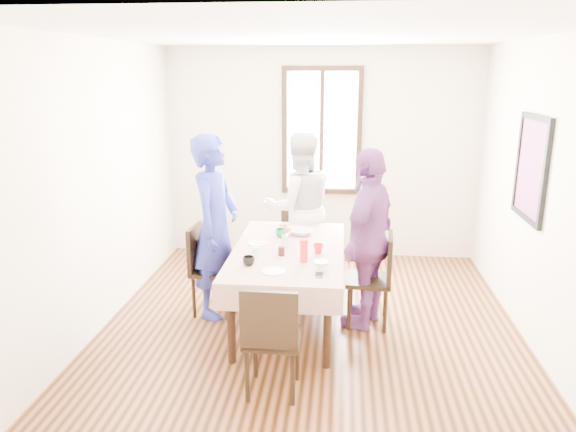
# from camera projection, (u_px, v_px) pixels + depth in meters

# --- Properties ---
(ground) EXTENTS (4.50, 4.50, 0.00)m
(ground) POSITION_uv_depth(u_px,v_px,m) (310.00, 329.00, 5.21)
(ground) COLOR black
(ground) RESTS_ON ground
(back_wall) EXTENTS (4.00, 0.00, 4.00)m
(back_wall) POSITION_uv_depth(u_px,v_px,m) (321.00, 154.00, 7.01)
(back_wall) COLOR beige
(back_wall) RESTS_ON ground
(right_wall) EXTENTS (0.00, 4.50, 4.50)m
(right_wall) POSITION_uv_depth(u_px,v_px,m) (543.00, 197.00, 4.66)
(right_wall) COLOR beige
(right_wall) RESTS_ON ground
(window_frame) EXTENTS (1.02, 0.06, 1.62)m
(window_frame) POSITION_uv_depth(u_px,v_px,m) (322.00, 131.00, 6.91)
(window_frame) COLOR black
(window_frame) RESTS_ON back_wall
(window_pane) EXTENTS (0.90, 0.02, 1.50)m
(window_pane) POSITION_uv_depth(u_px,v_px,m) (322.00, 131.00, 6.92)
(window_pane) COLOR white
(window_pane) RESTS_ON back_wall
(art_poster) EXTENTS (0.04, 0.76, 0.96)m
(art_poster) POSITION_uv_depth(u_px,v_px,m) (532.00, 168.00, 4.89)
(art_poster) COLOR red
(art_poster) RESTS_ON right_wall
(dining_table) EXTENTS (0.92, 1.73, 0.75)m
(dining_table) POSITION_uv_depth(u_px,v_px,m) (289.00, 286.00, 5.26)
(dining_table) COLOR black
(dining_table) RESTS_ON ground
(tablecloth) EXTENTS (1.04, 1.85, 0.01)m
(tablecloth) POSITION_uv_depth(u_px,v_px,m) (289.00, 249.00, 5.16)
(tablecloth) COLOR #5A1208
(tablecloth) RESTS_ON dining_table
(chair_left) EXTENTS (0.45, 0.45, 0.91)m
(chair_left) POSITION_uv_depth(u_px,v_px,m) (214.00, 270.00, 5.47)
(chair_left) COLOR black
(chair_left) RESTS_ON ground
(chair_right) EXTENTS (0.45, 0.45, 0.91)m
(chair_right) POSITION_uv_depth(u_px,v_px,m) (368.00, 280.00, 5.21)
(chair_right) COLOR black
(chair_right) RESTS_ON ground
(chair_far) EXTENTS (0.45, 0.45, 0.91)m
(chair_far) POSITION_uv_depth(u_px,v_px,m) (299.00, 241.00, 6.38)
(chair_far) COLOR black
(chair_far) RESTS_ON ground
(chair_near) EXTENTS (0.43, 0.43, 0.91)m
(chair_near) POSITION_uv_depth(u_px,v_px,m) (273.00, 337.00, 4.10)
(chair_near) COLOR black
(chair_near) RESTS_ON ground
(person_left) EXTENTS (0.54, 0.73, 1.83)m
(person_left) POSITION_uv_depth(u_px,v_px,m) (215.00, 226.00, 5.34)
(person_left) COLOR navy
(person_left) RESTS_ON ground
(person_far) EXTENTS (1.02, 0.91, 1.75)m
(person_far) POSITION_uv_depth(u_px,v_px,m) (299.00, 207.00, 6.25)
(person_far) COLOR beige
(person_far) RESTS_ON ground
(person_right) EXTENTS (0.79, 1.10, 1.74)m
(person_right) POSITION_uv_depth(u_px,v_px,m) (368.00, 239.00, 5.11)
(person_right) COLOR #74397E
(person_right) RESTS_ON ground
(mug_black) EXTENTS (0.13, 0.13, 0.08)m
(mug_black) POSITION_uv_depth(u_px,v_px,m) (249.00, 261.00, 4.71)
(mug_black) COLOR black
(mug_black) RESTS_ON tablecloth
(mug_flag) EXTENTS (0.13, 0.13, 0.09)m
(mug_flag) POSITION_uv_depth(u_px,v_px,m) (318.00, 249.00, 5.02)
(mug_flag) COLOR red
(mug_flag) RESTS_ON tablecloth
(mug_green) EXTENTS (0.12, 0.12, 0.09)m
(mug_green) POSITION_uv_depth(u_px,v_px,m) (281.00, 233.00, 5.50)
(mug_green) COLOR #0C7226
(mug_green) RESTS_ON tablecloth
(serving_bowl) EXTENTS (0.29, 0.29, 0.06)m
(serving_bowl) POSITION_uv_depth(u_px,v_px,m) (301.00, 232.00, 5.59)
(serving_bowl) COLOR white
(serving_bowl) RESTS_ON tablecloth
(juice_carton) EXTENTS (0.07, 0.07, 0.21)m
(juice_carton) POSITION_uv_depth(u_px,v_px,m) (304.00, 251.00, 4.79)
(juice_carton) COLOR red
(juice_carton) RESTS_ON tablecloth
(butter_tub) EXTENTS (0.12, 0.12, 0.06)m
(butter_tub) POSITION_uv_depth(u_px,v_px,m) (321.00, 266.00, 4.62)
(butter_tub) COLOR white
(butter_tub) RESTS_ON tablecloth
(jam_jar) EXTENTS (0.06, 0.06, 0.09)m
(jam_jar) POSITION_uv_depth(u_px,v_px,m) (281.00, 251.00, 4.96)
(jam_jar) COLOR black
(jam_jar) RESTS_ON tablecloth
(drinking_glass) EXTENTS (0.07, 0.07, 0.09)m
(drinking_glass) POSITION_uv_depth(u_px,v_px,m) (255.00, 252.00, 4.92)
(drinking_glass) COLOR silver
(drinking_glass) RESTS_ON tablecloth
(smartphone) EXTENTS (0.06, 0.13, 0.01)m
(smartphone) POSITION_uv_depth(u_px,v_px,m) (319.00, 275.00, 4.49)
(smartphone) COLOR black
(smartphone) RESTS_ON tablecloth
(flower_vase) EXTENTS (0.07, 0.07, 0.13)m
(flower_vase) POSITION_uv_depth(u_px,v_px,m) (285.00, 241.00, 5.16)
(flower_vase) COLOR silver
(flower_vase) RESTS_ON tablecloth
(plate_left) EXTENTS (0.20, 0.20, 0.01)m
(plate_left) POSITION_uv_depth(u_px,v_px,m) (258.00, 243.00, 5.30)
(plate_left) COLOR white
(plate_left) RESTS_ON tablecloth
(plate_far) EXTENTS (0.20, 0.20, 0.01)m
(plate_far) POSITION_uv_depth(u_px,v_px,m) (296.00, 228.00, 5.80)
(plate_far) COLOR white
(plate_far) RESTS_ON tablecloth
(plate_near) EXTENTS (0.20, 0.20, 0.01)m
(plate_near) POSITION_uv_depth(u_px,v_px,m) (273.00, 271.00, 4.57)
(plate_near) COLOR white
(plate_near) RESTS_ON tablecloth
(butter_lid) EXTENTS (0.12, 0.12, 0.01)m
(butter_lid) POSITION_uv_depth(u_px,v_px,m) (321.00, 262.00, 4.61)
(butter_lid) COLOR blue
(butter_lid) RESTS_ON butter_tub
(flower_bunch) EXTENTS (0.09, 0.09, 0.10)m
(flower_bunch) POSITION_uv_depth(u_px,v_px,m) (285.00, 230.00, 5.13)
(flower_bunch) COLOR yellow
(flower_bunch) RESTS_ON flower_vase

